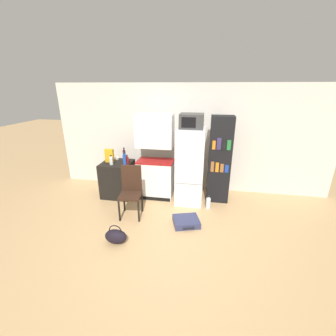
{
  "coord_description": "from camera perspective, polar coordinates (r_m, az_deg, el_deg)",
  "views": [
    {
      "loc": [
        0.63,
        -3.17,
        2.4
      ],
      "look_at": [
        -0.09,
        0.85,
        0.89
      ],
      "focal_mm": 24.0,
      "sensor_mm": 36.0,
      "label": 1
    }
  ],
  "objects": [
    {
      "name": "ground_plane",
      "position": [
        4.02,
        -0.89,
        -16.33
      ],
      "size": [
        24.0,
        24.0,
        0.0
      ],
      "primitive_type": "plane",
      "color": "tan"
    },
    {
      "name": "wall_back",
      "position": [
        5.32,
        5.3,
        7.48
      ],
      "size": [
        6.4,
        0.1,
        2.46
      ],
      "color": "beige",
      "rests_on": "ground_plane"
    },
    {
      "name": "side_table",
      "position": [
        5.25,
        -12.61,
        -2.69
      ],
      "size": [
        0.65,
        0.65,
        0.79
      ],
      "color": "black",
      "rests_on": "ground_plane"
    },
    {
      "name": "kitchen_hutch",
      "position": [
        4.91,
        -3.24,
        2.05
      ],
      "size": [
        0.79,
        0.48,
        1.86
      ],
      "color": "white",
      "rests_on": "ground_plane"
    },
    {
      "name": "refrigerator",
      "position": [
        4.74,
        5.62,
        0.42
      ],
      "size": [
        0.56,
        0.67,
        1.6
      ],
      "color": "white",
      "rests_on": "ground_plane"
    },
    {
      "name": "microwave",
      "position": [
        4.5,
        6.02,
        11.77
      ],
      "size": [
        0.47,
        0.4,
        0.29
      ],
      "color": "#333333",
      "rests_on": "refrigerator"
    },
    {
      "name": "bookshelf",
      "position": [
        4.84,
        12.97,
        1.96
      ],
      "size": [
        0.46,
        0.35,
        1.84
      ],
      "color": "black",
      "rests_on": "ground_plane"
    },
    {
      "name": "bottle_ketchup_red",
      "position": [
        4.94,
        -10.33,
        1.94
      ],
      "size": [
        0.07,
        0.07,
        0.21
      ],
      "color": "#AD1914",
      "rests_on": "side_table"
    },
    {
      "name": "bottle_clear_short",
      "position": [
        4.98,
        -14.22,
        1.82
      ],
      "size": [
        0.08,
        0.08,
        0.21
      ],
      "color": "silver",
      "rests_on": "side_table"
    },
    {
      "name": "bottle_blue_soda",
      "position": [
        4.84,
        -10.97,
        2.04
      ],
      "size": [
        0.08,
        0.08,
        0.3
      ],
      "color": "#1E47A3",
      "rests_on": "side_table"
    },
    {
      "name": "bottle_wine_dark",
      "position": [
        5.21,
        -11.05,
        3.3
      ],
      "size": [
        0.06,
        0.06,
        0.29
      ],
      "color": "black",
      "rests_on": "side_table"
    },
    {
      "name": "bowl",
      "position": [
        5.35,
        -13.18,
        2.44
      ],
      "size": [
        0.16,
        0.16,
        0.04
      ],
      "color": "silver",
      "rests_on": "side_table"
    },
    {
      "name": "cereal_box",
      "position": [
        5.14,
        -14.65,
        3.06
      ],
      "size": [
        0.19,
        0.07,
        0.3
      ],
      "color": "gold",
      "rests_on": "side_table"
    },
    {
      "name": "chair",
      "position": [
        4.36,
        -9.35,
        -4.86
      ],
      "size": [
        0.44,
        0.45,
        0.98
      ],
      "rotation": [
        0.0,
        0.0,
        0.11
      ],
      "color": "black",
      "rests_on": "ground_plane"
    },
    {
      "name": "suitcase_large_flat",
      "position": [
        4.23,
        4.63,
        -13.38
      ],
      "size": [
        0.55,
        0.51,
        0.12
      ],
      "rotation": [
        0.0,
        0.0,
        0.3
      ],
      "color": "navy",
      "rests_on": "ground_plane"
    },
    {
      "name": "handbag",
      "position": [
        3.85,
        -13.11,
        -16.54
      ],
      "size": [
        0.36,
        0.2,
        0.33
      ],
      "color": "black",
      "rests_on": "ground_plane"
    },
    {
      "name": "water_bottle_front",
      "position": [
        4.76,
        10.17,
        -8.7
      ],
      "size": [
        0.09,
        0.09,
        0.28
      ],
      "color": "silver",
      "rests_on": "ground_plane"
    }
  ]
}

